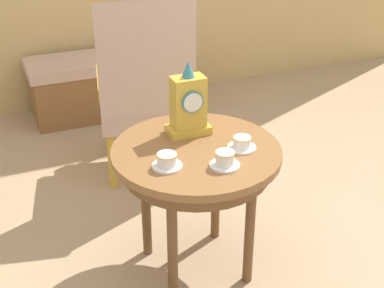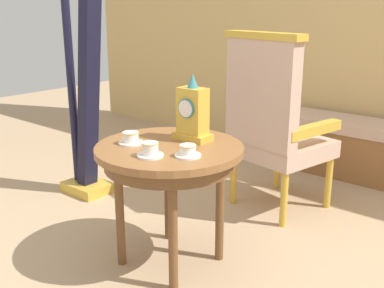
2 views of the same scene
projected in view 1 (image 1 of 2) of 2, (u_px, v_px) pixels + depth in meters
ground_plane at (215, 273)px, 2.61m from camera, size 10.00×10.00×0.00m
side_table at (196, 164)px, 2.39m from camera, size 0.73×0.73×0.63m
teacup_left at (167, 161)px, 2.21m from camera, size 0.12×0.12×0.06m
teacup_right at (225, 160)px, 2.21m from camera, size 0.12×0.12×0.07m
teacup_center at (242, 144)px, 2.35m from camera, size 0.12×0.12×0.06m
mantel_clock at (188, 105)px, 2.42m from camera, size 0.19×0.11×0.34m
armchair at (145, 83)px, 3.13m from camera, size 0.64×0.63×1.14m
window_bench at (106, 84)px, 4.10m from camera, size 1.12×0.40×0.44m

